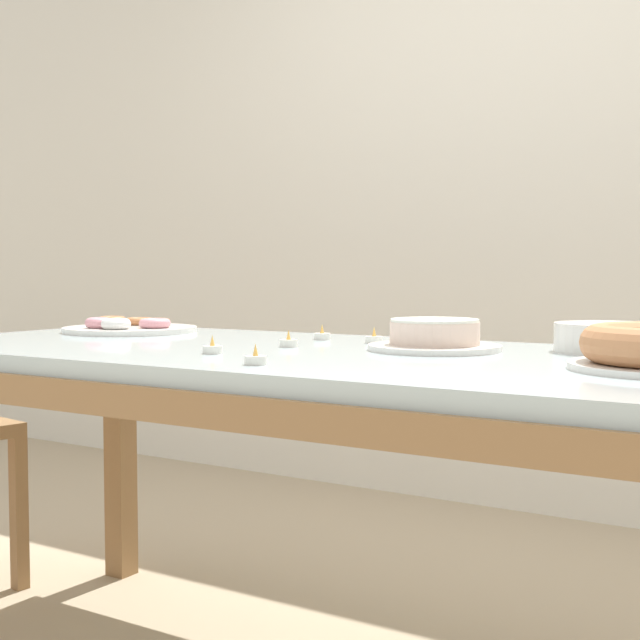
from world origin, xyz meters
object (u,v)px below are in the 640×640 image
object	(u,v)px
cake_chocolate_round	(434,337)
plate_stack	(606,338)
pastry_platter	(130,327)
tealight_near_front	(289,342)
tealight_right_edge	(374,339)
tealight_centre	(212,349)
tealight_left_edge	(256,359)
tealight_near_cakes	(322,335)

from	to	relation	value
cake_chocolate_round	plate_stack	xyz separation A→B (m)	(0.32, 0.15, 0.00)
cake_chocolate_round	pastry_platter	bearing A→B (deg)	176.44
plate_stack	tealight_near_front	world-z (taller)	plate_stack
tealight_right_edge	tealight_centre	xyz separation A→B (m)	(-0.15, -0.40, 0.00)
tealight_centre	tealight_near_front	world-z (taller)	same
pastry_platter	tealight_left_edge	world-z (taller)	pastry_platter
tealight_left_edge	pastry_platter	bearing A→B (deg)	148.03
cake_chocolate_round	plate_stack	bearing A→B (deg)	24.73
tealight_centre	pastry_platter	bearing A→B (deg)	147.96
cake_chocolate_round	tealight_right_edge	bearing A→B (deg)	154.68
plate_stack	tealight_near_cakes	xyz separation A→B (m)	(-0.66, -0.03, -0.02)
tealight_left_edge	tealight_centre	bearing A→B (deg)	148.24
pastry_platter	tealight_near_cakes	size ratio (longest dim) A/B	8.99
pastry_platter	tealight_centre	xyz separation A→B (m)	(0.58, -0.36, -0.00)
pastry_platter	tealight_near_front	bearing A→B (deg)	-13.72
cake_chocolate_round	tealight_centre	size ratio (longest dim) A/B	7.00
cake_chocolate_round	tealight_near_front	distance (m)	0.32
plate_stack	tealight_near_front	xyz separation A→B (m)	(-0.62, -0.24, -0.02)
tealight_right_edge	tealight_centre	size ratio (longest dim) A/B	1.00
pastry_platter	tealight_centre	bearing A→B (deg)	-32.04
tealight_near_front	pastry_platter	bearing A→B (deg)	166.28
pastry_platter	tealight_centre	world-z (taller)	pastry_platter
tealight_right_edge	tealight_left_edge	size ratio (longest dim) A/B	1.00
tealight_right_edge	tealight_left_edge	world-z (taller)	same
tealight_left_edge	tealight_near_front	bearing A→B (deg)	114.94
cake_chocolate_round	tealight_near_cakes	xyz separation A→B (m)	(-0.35, 0.11, -0.02)
tealight_near_cakes	tealight_right_edge	distance (m)	0.16
pastry_platter	plate_stack	bearing A→B (deg)	4.05
cake_chocolate_round	plate_stack	size ratio (longest dim) A/B	1.33
plate_stack	tealight_near_front	distance (m)	0.67
pastry_platter	tealight_near_cakes	bearing A→B (deg)	5.54
cake_chocolate_round	tealight_centre	xyz separation A→B (m)	(-0.35, -0.30, -0.02)
tealight_near_cakes	tealight_near_front	size ratio (longest dim) A/B	1.00
tealight_right_edge	tealight_near_cakes	bearing A→B (deg)	171.94
cake_chocolate_round	tealight_left_edge	size ratio (longest dim) A/B	7.00
tealight_centre	tealight_near_front	xyz separation A→B (m)	(0.04, 0.21, 0.00)
tealight_left_edge	cake_chocolate_round	bearing A→B (deg)	70.58
tealight_near_cakes	tealight_right_edge	size ratio (longest dim) A/B	1.00
tealight_centre	cake_chocolate_round	bearing A→B (deg)	41.27
tealight_right_edge	tealight_near_front	distance (m)	0.22
plate_stack	tealight_centre	world-z (taller)	plate_stack
pastry_platter	tealight_right_edge	bearing A→B (deg)	2.67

